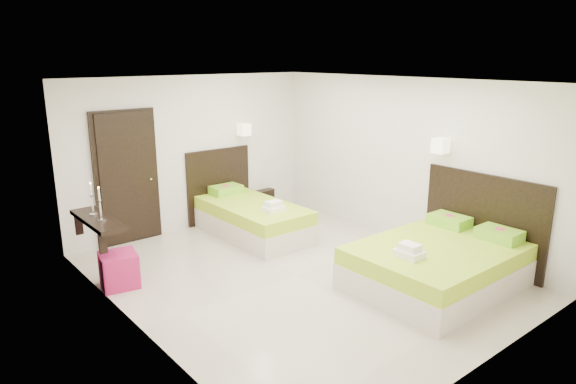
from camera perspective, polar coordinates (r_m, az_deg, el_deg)
floor at (r=7.13m, az=0.92°, el=-9.20°), size 5.50×5.50×0.00m
bed_single at (r=8.61m, az=-4.27°, el=-2.66°), size 1.27×2.11×1.74m
bed_double at (r=7.01m, az=16.56°, el=-7.44°), size 2.15×1.83×1.78m
nightstand at (r=9.92m, az=-3.29°, el=-0.87°), size 0.54×0.50×0.42m
ottoman at (r=7.07m, az=-18.26°, el=-8.21°), size 0.53×0.53×0.45m
door at (r=8.43m, az=-17.44°, el=1.48°), size 1.02×0.15×2.14m
console_shelf at (r=7.20m, az=-20.45°, el=-2.97°), size 0.35×1.20×0.78m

